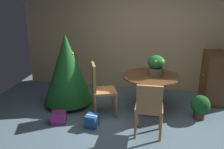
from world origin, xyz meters
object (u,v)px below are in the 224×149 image
wooden_chair_left (100,87)px  holiday_tree (67,69)px  round_dining_table (151,88)px  gift_box_purple (59,118)px  wooden_cabinet (216,78)px  potted_plant (200,106)px  wooden_chair_near (149,107)px  flower_vase (156,65)px  gift_box_blue (92,121)px

wooden_chair_left → holiday_tree: 0.85m
round_dining_table → gift_box_purple: 1.83m
wooden_cabinet → holiday_tree: bearing=-166.6°
round_dining_table → wooden_cabinet: (1.36, 0.71, 0.04)m
holiday_tree → potted_plant: holiday_tree is taller
wooden_chair_left → gift_box_purple: size_ratio=3.25×
wooden_chair_near → potted_plant: size_ratio=2.01×
round_dining_table → potted_plant: 0.97m
flower_vase → gift_box_blue: 1.59m
wooden_chair_near → gift_box_purple: 1.67m
gift_box_purple → gift_box_blue: bearing=-3.8°
gift_box_purple → wooden_cabinet: bearing=26.8°
wooden_chair_near → wooden_chair_left: bearing=147.4°
wooden_chair_left → gift_box_blue: (-0.04, -0.49, -0.45)m
wooden_chair_near → wooden_chair_left: size_ratio=0.91×
round_dining_table → potted_plant: round_dining_table is taller
round_dining_table → gift_box_blue: (-0.97, -0.83, -0.37)m
wooden_cabinet → round_dining_table: bearing=-152.3°
round_dining_table → gift_box_purple: (-1.61, -0.79, -0.39)m
round_dining_table → holiday_tree: 1.72m
flower_vase → holiday_tree: size_ratio=0.26×
wooden_chair_left → flower_vase: bearing=19.6°
wooden_chair_left → wooden_cabinet: bearing=24.6°
wooden_chair_left → wooden_chair_near: bearing=-32.6°
flower_vase → potted_plant: size_ratio=0.85×
wooden_cabinet → potted_plant: (-0.43, -0.89, -0.27)m
flower_vase → gift_box_purple: size_ratio=1.25×
flower_vase → wooden_chair_near: 1.05m
potted_plant → round_dining_table: bearing=168.8°
wooden_chair_near → holiday_tree: holiday_tree is taller
wooden_chair_left → potted_plant: size_ratio=2.22×
wooden_chair_left → wooden_cabinet: size_ratio=0.97×
wooden_chair_left → round_dining_table: bearing=20.0°
potted_plant → holiday_tree: bearing=176.4°
flower_vase → wooden_chair_left: (-1.02, -0.36, -0.39)m
gift_box_blue → potted_plant: (1.90, 0.65, 0.14)m
round_dining_table → holiday_tree: size_ratio=0.72×
wooden_chair_near → potted_plant: (0.92, 0.76, -0.27)m
wooden_chair_near → gift_box_purple: bearing=174.5°
holiday_tree → wooden_cabinet: bearing=13.4°
flower_vase → wooden_cabinet: bearing=28.4°
flower_vase → potted_plant: bearing=-13.5°
flower_vase → holiday_tree: bearing=-178.8°
round_dining_table → gift_box_purple: round_dining_table is taller
gift_box_blue → potted_plant: potted_plant is taller
gift_box_purple → round_dining_table: bearing=26.1°
round_dining_table → potted_plant: bearing=-11.2°
flower_vase → wooden_chair_left: bearing=-160.4°
wooden_chair_left → gift_box_blue: size_ratio=4.27×
holiday_tree → gift_box_purple: bearing=-83.8°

